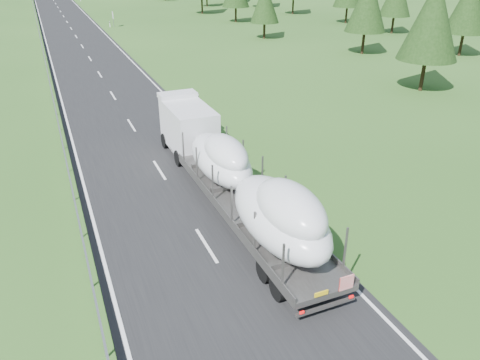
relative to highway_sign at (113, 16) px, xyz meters
name	(u,v)px	position (x,y,z in m)	size (l,w,h in m)	color
road_surface	(63,16)	(-7.20, 20.00, -1.80)	(10.00, 400.00, 0.02)	black
guardrail	(35,14)	(-12.50, 19.94, -1.21)	(0.10, 400.00, 0.76)	slate
highway_sign	(113,16)	(0.00, 0.00, 0.00)	(0.08, 0.90, 2.60)	slate
boat_truck	(233,171)	(-4.67, -68.15, 0.36)	(3.12, 19.83, 4.07)	silver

